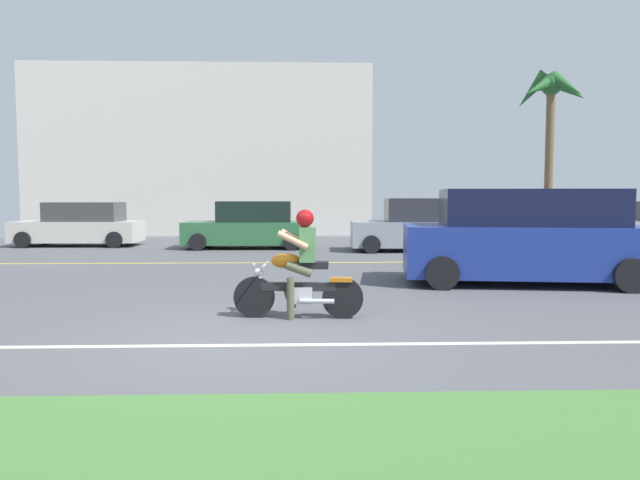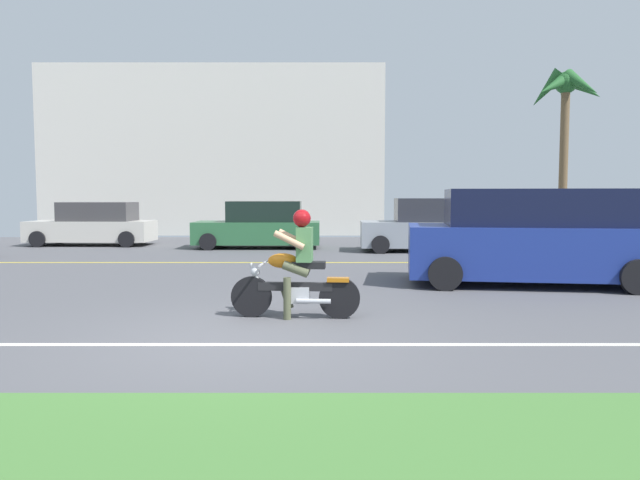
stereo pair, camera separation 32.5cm
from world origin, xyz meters
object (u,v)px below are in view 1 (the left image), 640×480
(parked_car_1, at_px, (249,226))
(palm_tree_0, at_px, (551,101))
(parked_car_2, at_px, (418,227))
(parked_car_3, at_px, (572,228))
(suv_nearby, at_px, (525,238))
(parked_car_0, at_px, (80,226))
(motorcyclist, at_px, (299,272))

(parked_car_1, distance_m, palm_tree_0, 12.93)
(parked_car_2, relative_size, parked_car_3, 1.10)
(suv_nearby, xyz_separation_m, palm_tree_0, (5.34, 11.46, 4.57))
(suv_nearby, relative_size, parked_car_3, 1.32)
(parked_car_2, height_order, palm_tree_0, palm_tree_0)
(parked_car_0, relative_size, parked_car_2, 1.04)
(motorcyclist, relative_size, suv_nearby, 0.37)
(parked_car_1, relative_size, parked_car_2, 1.01)
(parked_car_3, bearing_deg, parked_car_1, 172.57)
(palm_tree_0, bearing_deg, parked_car_2, -144.46)
(parked_car_0, relative_size, parked_car_3, 1.14)
(motorcyclist, relative_size, parked_car_0, 0.43)
(parked_car_0, height_order, parked_car_3, parked_car_3)
(motorcyclist, height_order, parked_car_0, motorcyclist)
(parked_car_0, height_order, parked_car_2, parked_car_2)
(parked_car_2, bearing_deg, palm_tree_0, 35.54)
(parked_car_2, distance_m, palm_tree_0, 8.84)
(parked_car_1, distance_m, parked_car_2, 5.63)
(parked_car_1, bearing_deg, parked_car_0, 169.89)
(parked_car_3, xyz_separation_m, palm_tree_0, (1.13, 4.54, 4.74))
(motorcyclist, distance_m, parked_car_2, 10.99)
(parked_car_1, xyz_separation_m, parked_car_3, (10.47, -1.37, 0.02))
(suv_nearby, distance_m, parked_car_0, 15.49)
(suv_nearby, relative_size, parked_car_0, 1.16)
(parked_car_0, distance_m, parked_car_3, 16.72)
(parked_car_2, relative_size, palm_tree_0, 0.62)
(palm_tree_0, bearing_deg, parked_car_0, -173.25)
(parked_car_2, xyz_separation_m, palm_tree_0, (6.09, 4.35, 4.72))
(parked_car_1, relative_size, parked_car_3, 1.11)
(parked_car_0, xyz_separation_m, parked_car_2, (11.58, -2.26, 0.06))
(suv_nearby, bearing_deg, parked_car_0, 142.80)
(motorcyclist, height_order, parked_car_1, parked_car_1)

